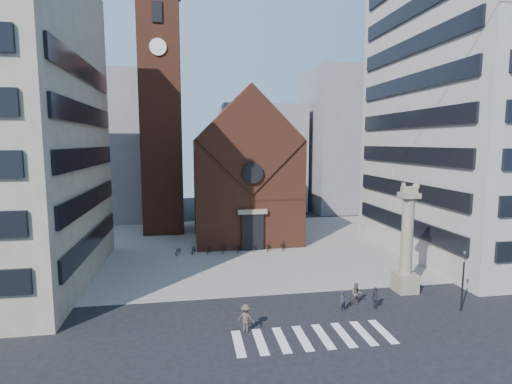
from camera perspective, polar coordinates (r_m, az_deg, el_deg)
ground at (r=28.42m, az=5.11°, el=-17.32°), size 120.00×120.00×0.00m
piazza at (r=46.02m, az=-0.93°, el=-7.63°), size 46.00×30.00×0.05m
zebra_crossing at (r=25.96m, az=8.14°, el=-19.84°), size 10.20×3.20×0.01m
church at (r=50.62m, az=-1.97°, el=2.87°), size 12.00×16.65×18.00m
campanile at (r=53.25m, az=-13.39°, el=11.24°), size 5.50×5.50×31.20m
building_right at (r=48.24m, az=30.60°, el=11.21°), size 18.00×22.00×32.00m
bg_block_left at (r=66.36m, az=-21.28°, el=6.01°), size 16.00×14.00×22.00m
bg_block_mid at (r=71.19m, az=0.70°, el=4.92°), size 14.00×12.00×18.00m
bg_block_right at (r=72.88m, az=13.71°, el=7.13°), size 16.00×14.00×24.00m
lion_column at (r=33.63m, az=20.71°, el=-7.62°), size 1.63×1.60×8.68m
traffic_light at (r=31.84m, az=27.46°, el=-10.98°), size 0.13×0.16×4.30m
pedestrian_0 at (r=29.40m, az=12.26°, el=-14.99°), size 0.64×0.52×1.52m
pedestrian_1 at (r=30.73m, az=14.16°, el=-13.94°), size 0.90×0.76×1.63m
pedestrian_2 at (r=30.44m, az=16.67°, el=-14.29°), size 0.49×0.96×1.57m
pedestrian_3 at (r=26.06m, az=-1.44°, el=-17.54°), size 1.30×1.09×1.75m
scooter_0 at (r=43.01m, az=-11.07°, el=-8.23°), size 0.97×1.62×0.80m
scooter_1 at (r=42.98m, az=-8.91°, el=-8.13°), size 0.85×1.54×0.89m
scooter_2 at (r=43.04m, az=-6.75°, el=-8.14°), size 0.97×1.62×0.80m
scooter_3 at (r=43.13m, az=-4.60°, el=-8.02°), size 0.85×1.54×0.89m
scooter_4 at (r=43.30m, az=-2.46°, el=-8.00°), size 0.97×1.62×0.80m
scooter_5 at (r=43.51m, az=-0.34°, el=-7.86°), size 0.85×1.54×0.89m
scooter_6 at (r=43.79m, az=1.76°, el=-7.82°), size 0.97×1.62×0.80m
scooter_7 at (r=44.12m, az=3.82°, el=-7.66°), size 0.85×1.54×0.89m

